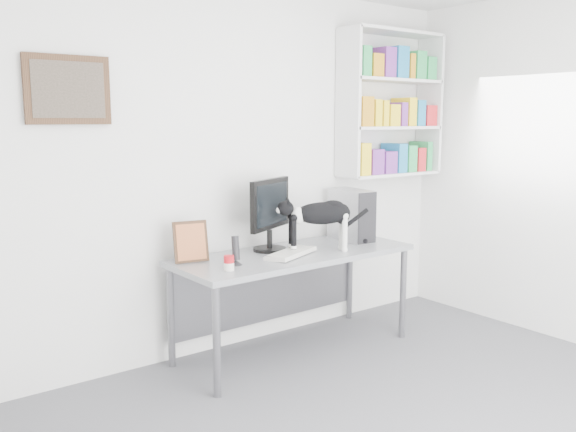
{
  "coord_description": "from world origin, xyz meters",
  "views": [
    {
      "loc": [
        -2.5,
        -1.87,
        1.72
      ],
      "look_at": [
        0.05,
        1.53,
        1.05
      ],
      "focal_mm": 38.0,
      "sensor_mm": 36.0,
      "label": 1
    }
  ],
  "objects_px": {
    "soup_can": "(229,263)",
    "speaker": "(236,250)",
    "desk": "(294,302)",
    "pc_tower": "(351,215)",
    "keyboard": "(291,253)",
    "cat": "(320,226)",
    "monitor": "(269,214)",
    "leaning_print": "(191,241)",
    "bookshelf": "(391,104)"
  },
  "relations": [
    {
      "from": "desk",
      "to": "cat",
      "type": "relative_size",
      "value": 2.91
    },
    {
      "from": "pc_tower",
      "to": "speaker",
      "type": "bearing_deg",
      "value": -165.67
    },
    {
      "from": "desk",
      "to": "keyboard",
      "type": "xyz_separation_m",
      "value": [
        -0.09,
        -0.08,
        0.4
      ]
    },
    {
      "from": "soup_can",
      "to": "desk",
      "type": "bearing_deg",
      "value": 15.04
    },
    {
      "from": "speaker",
      "to": "leaning_print",
      "type": "height_order",
      "value": "leaning_print"
    },
    {
      "from": "monitor",
      "to": "bookshelf",
      "type": "bearing_deg",
      "value": -21.57
    },
    {
      "from": "bookshelf",
      "to": "cat",
      "type": "height_order",
      "value": "bookshelf"
    },
    {
      "from": "desk",
      "to": "keyboard",
      "type": "distance_m",
      "value": 0.41
    },
    {
      "from": "pc_tower",
      "to": "leaning_print",
      "type": "distance_m",
      "value": 1.4
    },
    {
      "from": "desk",
      "to": "leaning_print",
      "type": "bearing_deg",
      "value": 165.42
    },
    {
      "from": "cat",
      "to": "bookshelf",
      "type": "bearing_deg",
      "value": 41.38
    },
    {
      "from": "monitor",
      "to": "leaning_print",
      "type": "bearing_deg",
      "value": 151.57
    },
    {
      "from": "monitor",
      "to": "leaning_print",
      "type": "relative_size",
      "value": 1.87
    },
    {
      "from": "monitor",
      "to": "cat",
      "type": "xyz_separation_m",
      "value": [
        0.28,
        -0.25,
        -0.08
      ]
    },
    {
      "from": "monitor",
      "to": "leaning_print",
      "type": "xyz_separation_m",
      "value": [
        -0.64,
        0.03,
        -0.13
      ]
    },
    {
      "from": "keyboard",
      "to": "desk",
      "type": "bearing_deg",
      "value": 17.45
    },
    {
      "from": "monitor",
      "to": "soup_can",
      "type": "relative_size",
      "value": 5.57
    },
    {
      "from": "desk",
      "to": "leaning_print",
      "type": "relative_size",
      "value": 6.22
    },
    {
      "from": "bookshelf",
      "to": "monitor",
      "type": "bearing_deg",
      "value": -175.69
    },
    {
      "from": "soup_can",
      "to": "speaker",
      "type": "bearing_deg",
      "value": 41.52
    },
    {
      "from": "soup_can",
      "to": "cat",
      "type": "relative_size",
      "value": 0.16
    },
    {
      "from": "cat",
      "to": "monitor",
      "type": "bearing_deg",
      "value": 160.74
    },
    {
      "from": "speaker",
      "to": "bookshelf",
      "type": "bearing_deg",
      "value": 22.95
    },
    {
      "from": "keyboard",
      "to": "leaning_print",
      "type": "bearing_deg",
      "value": 136.12
    },
    {
      "from": "leaning_print",
      "to": "cat",
      "type": "bearing_deg",
      "value": -4.7
    },
    {
      "from": "bookshelf",
      "to": "cat",
      "type": "bearing_deg",
      "value": -161.85
    },
    {
      "from": "keyboard",
      "to": "pc_tower",
      "type": "relative_size",
      "value": 1.11
    },
    {
      "from": "leaning_print",
      "to": "soup_can",
      "type": "xyz_separation_m",
      "value": [
        0.08,
        -0.36,
        -0.1
      ]
    },
    {
      "from": "monitor",
      "to": "pc_tower",
      "type": "height_order",
      "value": "monitor"
    },
    {
      "from": "keyboard",
      "to": "cat",
      "type": "xyz_separation_m",
      "value": [
        0.25,
        -0.03,
        0.18
      ]
    },
    {
      "from": "desk",
      "to": "pc_tower",
      "type": "xyz_separation_m",
      "value": [
        0.65,
        0.1,
        0.58
      ]
    },
    {
      "from": "monitor",
      "to": "pc_tower",
      "type": "distance_m",
      "value": 0.77
    },
    {
      "from": "speaker",
      "to": "soup_can",
      "type": "relative_size",
      "value": 2.09
    },
    {
      "from": "desk",
      "to": "cat",
      "type": "bearing_deg",
      "value": -33.72
    },
    {
      "from": "leaning_print",
      "to": "soup_can",
      "type": "bearing_deg",
      "value": -64.65
    },
    {
      "from": "speaker",
      "to": "soup_can",
      "type": "distance_m",
      "value": 0.16
    },
    {
      "from": "monitor",
      "to": "desk",
      "type": "bearing_deg",
      "value": -78.25
    },
    {
      "from": "desk",
      "to": "speaker",
      "type": "bearing_deg",
      "value": -173.24
    },
    {
      "from": "speaker",
      "to": "leaning_print",
      "type": "relative_size",
      "value": 0.7
    },
    {
      "from": "monitor",
      "to": "pc_tower",
      "type": "relative_size",
      "value": 1.33
    },
    {
      "from": "soup_can",
      "to": "cat",
      "type": "bearing_deg",
      "value": 5.41
    },
    {
      "from": "speaker",
      "to": "soup_can",
      "type": "bearing_deg",
      "value": -125.96
    },
    {
      "from": "monitor",
      "to": "pc_tower",
      "type": "xyz_separation_m",
      "value": [
        0.77,
        -0.06,
        -0.07
      ]
    },
    {
      "from": "pc_tower",
      "to": "leaning_print",
      "type": "xyz_separation_m",
      "value": [
        -1.4,
        0.08,
        -0.06
      ]
    },
    {
      "from": "pc_tower",
      "to": "leaning_print",
      "type": "bearing_deg",
      "value": -177.26
    },
    {
      "from": "desk",
      "to": "pc_tower",
      "type": "distance_m",
      "value": 0.88
    },
    {
      "from": "speaker",
      "to": "cat",
      "type": "height_order",
      "value": "cat"
    },
    {
      "from": "monitor",
      "to": "soup_can",
      "type": "xyz_separation_m",
      "value": [
        -0.55,
        -0.33,
        -0.22
      ]
    },
    {
      "from": "bookshelf",
      "to": "speaker",
      "type": "relative_size",
      "value": 6.06
    },
    {
      "from": "keyboard",
      "to": "cat",
      "type": "height_order",
      "value": "cat"
    }
  ]
}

